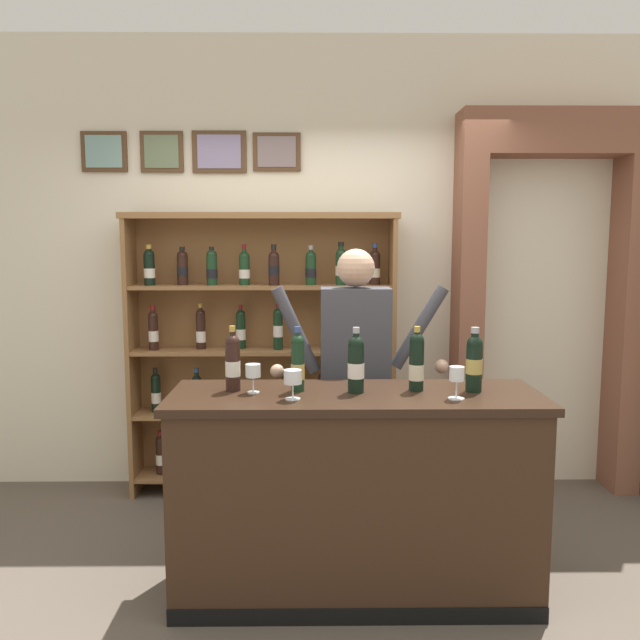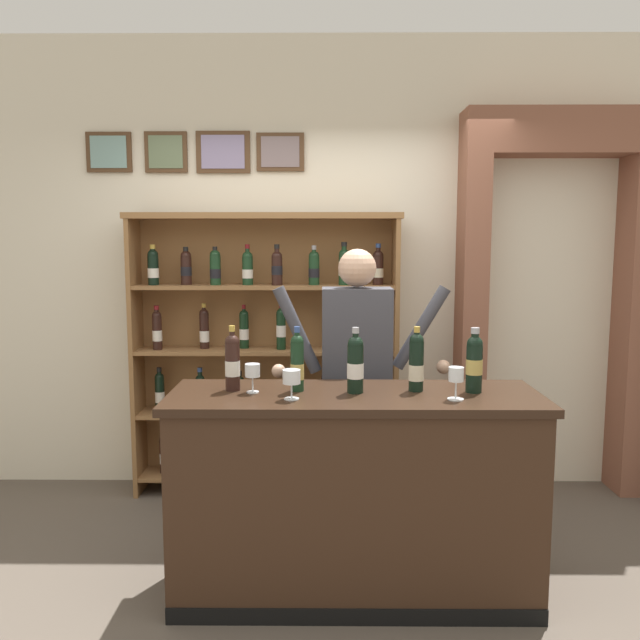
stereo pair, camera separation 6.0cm
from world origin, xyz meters
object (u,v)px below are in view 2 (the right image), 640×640
(shopkeeper, at_px, (357,362))
(tasting_bottle_brunello, at_px, (297,362))
(tasting_bottle_grappa, at_px, (355,363))
(tasting_counter, at_px, (354,494))
(tasting_bottle_prosecco, at_px, (232,361))
(wine_glass_left, at_px, (456,377))
(tasting_bottle_vin_santo, at_px, (416,362))
(tasting_bottle_riserva, at_px, (474,362))
(wine_shelf, at_px, (266,347))
(wine_glass_right, at_px, (291,378))
(wine_glass_center, at_px, (253,372))

(shopkeeper, bearing_deg, tasting_bottle_brunello, -119.59)
(shopkeeper, distance_m, tasting_bottle_grappa, 0.60)
(tasting_counter, distance_m, tasting_bottle_prosecco, 0.88)
(tasting_bottle_grappa, height_order, wine_glass_left, tasting_bottle_grappa)
(tasting_bottle_vin_santo, relative_size, tasting_bottle_riserva, 1.01)
(wine_shelf, height_order, wine_glass_right, wine_shelf)
(tasting_bottle_brunello, xyz_separation_m, wine_glass_right, (-0.02, -0.17, -0.04))
(tasting_bottle_riserva, height_order, wine_glass_center, tasting_bottle_riserva)
(wine_shelf, relative_size, tasting_bottle_brunello, 6.05)
(wine_glass_center, bearing_deg, tasting_bottle_grappa, 0.53)
(tasting_counter, relative_size, tasting_bottle_vin_santo, 5.66)
(wine_shelf, height_order, shopkeeper, wine_shelf)
(wine_glass_center, bearing_deg, tasting_bottle_vin_santo, 3.05)
(tasting_bottle_brunello, relative_size, wine_glass_right, 2.28)
(shopkeeper, bearing_deg, tasting_bottle_vin_santo, -64.73)
(tasting_bottle_prosecco, distance_m, wine_glass_center, 0.12)
(tasting_bottle_grappa, height_order, tasting_bottle_vin_santo, tasting_bottle_grappa)
(tasting_bottle_brunello, relative_size, wine_glass_left, 2.07)
(tasting_bottle_grappa, relative_size, wine_glass_center, 2.26)
(shopkeeper, xyz_separation_m, tasting_bottle_prosecco, (-0.63, -0.55, 0.11))
(tasting_bottle_brunello, distance_m, tasting_bottle_grappa, 0.28)
(shopkeeper, xyz_separation_m, tasting_bottle_brunello, (-0.32, -0.56, 0.11))
(shopkeeper, relative_size, wine_glass_center, 12.02)
(tasting_bottle_brunello, xyz_separation_m, tasting_bottle_riserva, (0.85, -0.02, 0.01))
(tasting_bottle_brunello, bearing_deg, shopkeeper, 60.41)
(tasting_bottle_riserva, bearing_deg, tasting_bottle_prosecco, 178.43)
(tasting_bottle_vin_santo, relative_size, wine_glass_left, 2.07)
(wine_shelf, distance_m, shopkeeper, 0.93)
(wine_shelf, distance_m, tasting_bottle_vin_santo, 1.54)
(wine_glass_left, bearing_deg, wine_glass_right, -179.98)
(tasting_bottle_vin_santo, distance_m, wine_glass_right, 0.62)
(tasting_counter, distance_m, tasting_bottle_vin_santo, 0.71)
(wine_glass_center, height_order, wine_glass_left, wine_glass_left)
(wine_shelf, height_order, tasting_bottle_brunello, wine_shelf)
(shopkeeper, xyz_separation_m, wine_glass_center, (-0.53, -0.60, 0.07))
(tasting_bottle_grappa, bearing_deg, tasting_bottle_vin_santo, 7.21)
(wine_glass_center, bearing_deg, tasting_bottle_brunello, 9.87)
(tasting_bottle_brunello, xyz_separation_m, wine_glass_center, (-0.21, -0.04, -0.04))
(tasting_bottle_prosecco, bearing_deg, tasting_bottle_grappa, -4.36)
(shopkeeper, relative_size, wine_glass_right, 12.16)
(wine_glass_right, bearing_deg, wine_glass_left, 0.02)
(tasting_bottle_brunello, bearing_deg, wine_glass_right, -96.41)
(wine_glass_right, bearing_deg, tasting_bottle_brunello, 83.59)
(wine_shelf, relative_size, shopkeeper, 1.13)
(wine_glass_center, distance_m, wine_glass_left, 0.96)
(wine_shelf, height_order, tasting_bottle_vin_santo, wine_shelf)
(tasting_bottle_brunello, relative_size, tasting_bottle_riserva, 1.01)
(tasting_bottle_vin_santo, bearing_deg, tasting_bottle_riserva, -5.01)
(tasting_counter, bearing_deg, tasting_bottle_brunello, 170.49)
(tasting_bottle_vin_santo, bearing_deg, tasting_bottle_brunello, -179.50)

